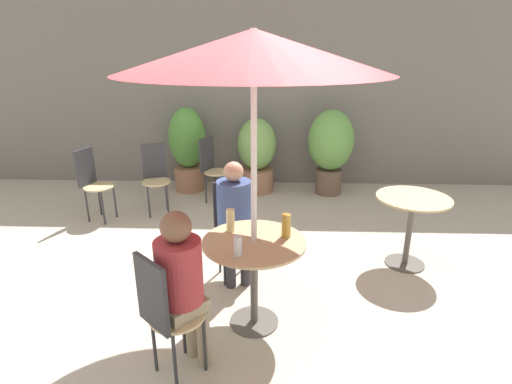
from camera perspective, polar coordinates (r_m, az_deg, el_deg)
name	(u,v)px	position (r m, az deg, el deg)	size (l,w,h in m)	color
ground_plane	(235,315)	(3.53, -3.08, -17.10)	(20.00, 20.00, 0.00)	#B2A899
storefront_wall	(253,90)	(6.43, -0.44, 14.30)	(10.00, 0.06, 3.00)	slate
cafe_table_near	(254,259)	(3.12, -0.28, -9.61)	(0.80, 0.80, 0.74)	#514C47
cafe_table_far	(411,214)	(4.27, 21.32, -3.00)	(0.72, 0.72, 0.74)	#514C47
bistro_chair_0	(232,221)	(3.85, -3.51, -4.15)	(0.39, 0.41, 0.94)	tan
bistro_chair_1	(164,308)	(2.71, -12.97, -15.89)	(0.43, 0.43, 0.94)	tan
bistro_chair_2	(92,178)	(5.50, -22.41, 1.82)	(0.41, 0.39, 0.94)	tan
bistro_chair_3	(211,164)	(5.75, -6.38, 3.96)	(0.42, 0.41, 0.94)	tan
bistro_chair_4	(155,172)	(5.50, -14.19, 2.73)	(0.39, 0.41, 0.94)	tan
seated_person_0	(235,212)	(3.66, -3.07, -2.89)	(0.35, 0.37, 1.18)	#2D2D33
seated_person_1	(181,278)	(2.69, -10.62, -11.98)	(0.38, 0.39, 1.19)	gray
beer_glass_0	(230,220)	(3.17, -3.68, -4.06)	(0.07, 0.07, 0.18)	beige
beer_glass_1	(238,246)	(2.81, -2.61, -7.73)	(0.06, 0.06, 0.15)	silver
beer_glass_2	(286,226)	(3.08, 4.33, -4.83)	(0.07, 0.07, 0.19)	#B28433
potted_plant_0	(188,146)	(6.25, -9.73, 6.43)	(0.56, 0.56, 1.30)	#93664C
potted_plant_1	(257,153)	(6.13, 0.11, 5.53)	(0.59, 0.59, 1.14)	#93664C
potted_plant_2	(331,145)	(6.10, 10.61, 6.55)	(0.67, 0.67, 1.29)	brown
umbrella	(254,52)	(2.72, -0.33, 19.34)	(1.82, 1.82, 2.24)	silver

